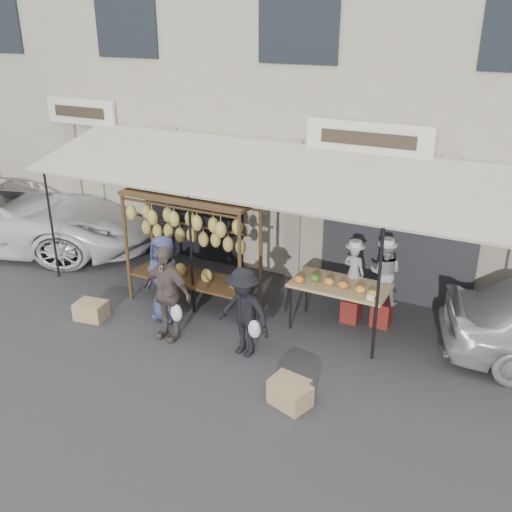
{
  "coord_description": "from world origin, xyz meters",
  "views": [
    {
      "loc": [
        4.51,
        -6.86,
        5.21
      ],
      "look_at": [
        0.21,
        1.4,
        1.3
      ],
      "focal_mm": 40.0,
      "sensor_mm": 36.0,
      "label": 1
    }
  ],
  "objects": [
    {
      "name": "ground_plane",
      "position": [
        0.0,
        0.0,
        0.0
      ],
      "size": [
        90.0,
        90.0,
        0.0
      ],
      "primitive_type": "plane",
      "color": "#2D2D30"
    },
    {
      "name": "shophouse",
      "position": [
        -0.0,
        6.5,
        3.65
      ],
      "size": [
        24.0,
        6.15,
        7.3
      ],
      "color": "#A9A291",
      "rests_on": "ground_plane"
    },
    {
      "name": "awning",
      "position": [
        0.01,
        2.28,
        2.57
      ],
      "size": [
        10.0,
        2.35,
        2.92
      ],
      "color": "beige",
      "rests_on": "ground_plane"
    },
    {
      "name": "banana_rack",
      "position": [
        -1.17,
        1.38,
        1.57
      ],
      "size": [
        2.6,
        0.9,
        2.24
      ],
      "color": "#382316",
      "rests_on": "ground_plane"
    },
    {
      "name": "produce_table",
      "position": [
        1.66,
        1.76,
        0.87
      ],
      "size": [
        1.7,
        0.9,
        1.04
      ],
      "color": "tan",
      "rests_on": "ground_plane"
    },
    {
      "name": "vendor_left",
      "position": [
        1.77,
        2.2,
        0.98
      ],
      "size": [
        0.42,
        0.31,
        1.07
      ],
      "primitive_type": "imported",
      "rotation": [
        0.0,
        0.0,
        3.01
      ],
      "color": "gray",
      "rests_on": "stool_left"
    },
    {
      "name": "vendor_right",
      "position": [
        2.31,
        2.31,
        1.05
      ],
      "size": [
        0.6,
        0.49,
        1.14
      ],
      "primitive_type": "imported",
      "rotation": [
        0.0,
        0.0,
        3.25
      ],
      "color": "#9C9C9C",
      "rests_on": "stool_right"
    },
    {
      "name": "customer_left",
      "position": [
        -1.31,
        0.7,
        0.82
      ],
      "size": [
        0.91,
        0.71,
        1.65
      ],
      "primitive_type": "imported",
      "rotation": [
        0.0,
        0.0,
        -0.25
      ],
      "color": "navy",
      "rests_on": "ground_plane"
    },
    {
      "name": "customer_mid",
      "position": [
        -0.88,
        0.18,
        0.85
      ],
      "size": [
        1.02,
        0.48,
        1.71
      ],
      "primitive_type": "imported",
      "rotation": [
        0.0,
        0.0,
        -0.06
      ],
      "color": "brown",
      "rests_on": "ground_plane"
    },
    {
      "name": "customer_right",
      "position": [
        0.55,
        0.31,
        0.78
      ],
      "size": [
        1.09,
        0.74,
        1.56
      ],
      "primitive_type": "imported",
      "rotation": [
        0.0,
        0.0,
        -0.17
      ],
      "color": "black",
      "rests_on": "ground_plane"
    },
    {
      "name": "stool_left",
      "position": [
        1.77,
        2.2,
        0.22
      ],
      "size": [
        0.35,
        0.35,
        0.44
      ],
      "primitive_type": "cube",
      "rotation": [
        0.0,
        0.0,
        0.12
      ],
      "color": "maroon",
      "rests_on": "ground_plane"
    },
    {
      "name": "stool_right",
      "position": [
        2.31,
        2.31,
        0.24
      ],
      "size": [
        0.36,
        0.36,
        0.47
      ],
      "primitive_type": "cube",
      "rotation": [
        0.0,
        0.0,
        -0.08
      ],
      "color": "maroon",
      "rests_on": "ground_plane"
    },
    {
      "name": "crate_near_a",
      "position": [
        1.8,
        -0.58,
        0.17
      ],
      "size": [
        0.65,
        0.56,
        0.33
      ],
      "primitive_type": "cube",
      "rotation": [
        0.0,
        0.0,
        -0.3
      ],
      "color": "tan",
      "rests_on": "ground_plane"
    },
    {
      "name": "crate_near_b",
      "position": [
        1.73,
        -0.46,
        0.16
      ],
      "size": [
        0.6,
        0.49,
        0.32
      ],
      "primitive_type": "cube",
      "rotation": [
        0.0,
        0.0,
        -0.15
      ],
      "color": "tan",
      "rests_on": "ground_plane"
    },
    {
      "name": "crate_far",
      "position": [
        -2.56,
        0.05,
        0.17
      ],
      "size": [
        0.61,
        0.51,
        0.33
      ],
      "primitive_type": "cube",
      "rotation": [
        0.0,
        0.0,
        0.17
      ],
      "color": "tan",
      "rests_on": "ground_plane"
    }
  ]
}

